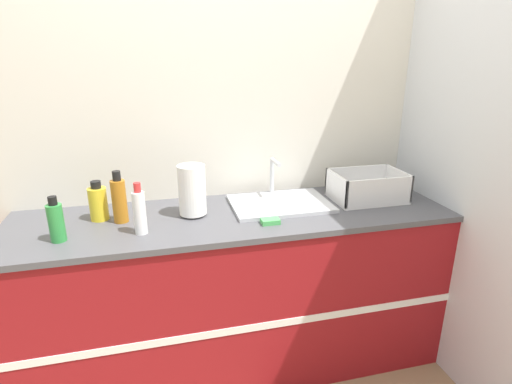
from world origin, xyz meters
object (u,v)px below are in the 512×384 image
bottle_green (56,222)px  bottle_white_spray (140,211)px  dish_rack (367,190)px  bottle_yellow (98,203)px  sink (280,202)px  paper_towel_roll (192,190)px  bottle_amber (119,200)px

bottle_green → bottle_white_spray: (0.35, -0.01, 0.02)m
dish_rack → bottle_yellow: bearing=177.8°
sink → bottle_white_spray: (-0.73, -0.20, 0.09)m
sink → bottle_white_spray: size_ratio=2.18×
sink → dish_rack: size_ratio=1.34×
paper_towel_roll → sink: bearing=4.1°
sink → bottle_amber: bottle_amber is taller
bottle_yellow → paper_towel_roll: bearing=-7.0°
paper_towel_roll → bottle_white_spray: 0.31m
sink → paper_towel_roll: 0.49m
bottle_amber → bottle_green: bearing=-147.6°
dish_rack → bottle_green: (-1.60, -0.16, 0.03)m
dish_rack → bottle_white_spray: bottle_white_spray is taller
dish_rack → bottle_white_spray: size_ratio=1.62×
sink → bottle_yellow: 0.94m
bottle_amber → bottle_white_spray: bottle_amber is taller
bottle_amber → bottle_white_spray: size_ratio=1.06×
dish_rack → bottle_amber: bearing=-180.0°
sink → bottle_yellow: bearing=178.6°
dish_rack → bottle_amber: (-1.34, -0.00, 0.06)m
bottle_white_spray → bottle_amber: bearing=120.7°
bottle_yellow → bottle_white_spray: bearing=-47.3°
dish_rack → bottle_green: size_ratio=1.91×
bottle_amber → bottle_white_spray: (0.10, -0.17, -0.01)m
dish_rack → bottle_yellow: (-1.45, 0.05, 0.03)m
paper_towel_roll → bottle_green: paper_towel_roll is taller
bottle_white_spray → sink: bearing=15.3°
paper_towel_roll → dish_rack: bearing=0.1°
paper_towel_roll → bottle_green: bearing=-165.2°
sink → dish_rack: (0.51, -0.03, 0.04)m
sink → bottle_green: sink is taller
bottle_amber → paper_towel_roll: bearing=-0.2°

